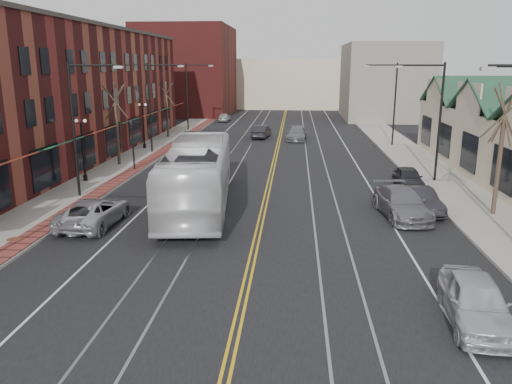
% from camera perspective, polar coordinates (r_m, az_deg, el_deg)
% --- Properties ---
extents(ground, '(160.00, 160.00, 0.00)m').
position_cam_1_polar(ground, '(15.22, -2.74, -17.33)').
color(ground, black).
rests_on(ground, ground).
extents(sidewalk_left, '(4.00, 120.00, 0.15)m').
position_cam_1_polar(sidewalk_left, '(36.46, -17.72, 1.13)').
color(sidewalk_left, gray).
rests_on(sidewalk_left, ground).
extents(sidewalk_right, '(4.00, 120.00, 0.15)m').
position_cam_1_polar(sidewalk_right, '(35.32, 21.31, 0.41)').
color(sidewalk_right, gray).
rests_on(sidewalk_right, ground).
extents(building_left, '(10.00, 50.00, 11.00)m').
position_cam_1_polar(building_left, '(44.97, -23.31, 10.04)').
color(building_left, maroon).
rests_on(building_left, ground).
extents(backdrop_left, '(14.00, 18.00, 14.00)m').
position_cam_1_polar(backdrop_left, '(84.72, -7.79, 13.57)').
color(backdrop_left, maroon).
rests_on(backdrop_left, ground).
extents(backdrop_mid, '(22.00, 14.00, 9.00)m').
position_cam_1_polar(backdrop_mid, '(97.92, 3.57, 12.29)').
color(backdrop_mid, beige).
rests_on(backdrop_mid, ground).
extents(backdrop_right, '(12.00, 16.00, 11.00)m').
position_cam_1_polar(backdrop_right, '(79.01, 14.50, 12.11)').
color(backdrop_right, slate).
rests_on(backdrop_right, ground).
extents(streetlight_l_1, '(3.33, 0.25, 8.00)m').
position_cam_1_polar(streetlight_l_1, '(31.67, -19.48, 8.18)').
color(streetlight_l_1, black).
rests_on(streetlight_l_1, sidewalk_left).
extents(streetlight_l_2, '(3.33, 0.25, 8.00)m').
position_cam_1_polar(streetlight_l_2, '(46.71, -11.56, 10.44)').
color(streetlight_l_2, black).
rests_on(streetlight_l_2, sidewalk_left).
extents(streetlight_l_3, '(3.33, 0.25, 8.00)m').
position_cam_1_polar(streetlight_l_3, '(62.23, -7.49, 11.51)').
color(streetlight_l_3, black).
rests_on(streetlight_l_3, sidewalk_left).
extents(streetlight_r_1, '(3.33, 0.25, 8.00)m').
position_cam_1_polar(streetlight_r_1, '(36.19, 19.67, 8.84)').
color(streetlight_r_1, black).
rests_on(streetlight_r_1, sidewalk_right).
extents(streetlight_r_2, '(3.33, 0.25, 8.00)m').
position_cam_1_polar(streetlight_r_2, '(51.78, 15.14, 10.59)').
color(streetlight_r_2, black).
rests_on(streetlight_r_2, sidewalk_right).
extents(lamppost_l_2, '(0.84, 0.28, 4.27)m').
position_cam_1_polar(lamppost_l_2, '(36.37, -19.14, 4.41)').
color(lamppost_l_2, black).
rests_on(lamppost_l_2, sidewalk_left).
extents(lamppost_l_3, '(0.84, 0.28, 4.27)m').
position_cam_1_polar(lamppost_l_3, '(49.38, -12.73, 7.28)').
color(lamppost_l_3, black).
rests_on(lamppost_l_3, sidewalk_left).
extents(tree_left_near, '(1.78, 1.37, 6.48)m').
position_cam_1_polar(tree_left_near, '(41.60, -15.65, 7.66)').
color(tree_left_near, '#382B21').
rests_on(tree_left_near, sidewalk_left).
extents(tree_left_far, '(1.66, 1.28, 6.02)m').
position_cam_1_polar(tree_left_far, '(56.85, -10.13, 9.38)').
color(tree_left_far, '#382B21').
rests_on(tree_left_far, sidewalk_left).
extents(tree_right_mid, '(1.90, 1.46, 6.93)m').
position_cam_1_polar(tree_right_mid, '(29.24, 26.19, 4.55)').
color(tree_right_mid, '#382B21').
rests_on(tree_right_mid, sidewalk_right).
extents(manhole_far, '(0.60, 0.60, 0.02)m').
position_cam_1_polar(manhole_far, '(25.74, -25.98, -4.87)').
color(manhole_far, '#592D19').
rests_on(manhole_far, sidewalk_left).
extents(traffic_signal, '(0.18, 0.15, 3.80)m').
position_cam_1_polar(traffic_signal, '(39.25, -13.90, 5.67)').
color(traffic_signal, black).
rests_on(traffic_signal, sidewalk_left).
extents(transit_bus, '(4.56, 13.94, 3.81)m').
position_cam_1_polar(transit_bus, '(28.55, -6.65, 1.95)').
color(transit_bus, white).
rests_on(transit_bus, ground).
extents(parked_suv, '(2.57, 5.25, 1.44)m').
position_cam_1_polar(parked_suv, '(26.67, -18.02, -2.20)').
color(parked_suv, '#B0B2B8').
rests_on(parked_suv, ground).
extents(parked_car_a, '(2.18, 4.60, 1.52)m').
position_cam_1_polar(parked_car_a, '(17.52, 23.84, -11.34)').
color(parked_car_a, silver).
rests_on(parked_car_a, ground).
extents(parked_car_b, '(2.02, 4.35, 1.38)m').
position_cam_1_polar(parked_car_b, '(29.07, 18.21, -0.92)').
color(parked_car_b, black).
rests_on(parked_car_b, ground).
extents(parked_car_c, '(2.77, 5.53, 1.54)m').
position_cam_1_polar(parked_car_c, '(27.93, 16.30, -1.22)').
color(parked_car_c, slate).
rests_on(parked_car_c, ground).
extents(parked_car_d, '(1.66, 4.03, 1.37)m').
position_cam_1_polar(parked_car_d, '(34.75, 17.01, 1.58)').
color(parked_car_d, '#222228').
rests_on(parked_car_d, ground).
extents(distant_car_left, '(2.05, 4.50, 1.43)m').
position_cam_1_polar(distant_car_left, '(56.06, 0.61, 6.90)').
color(distant_car_left, black).
rests_on(distant_car_left, ground).
extents(distant_car_right, '(2.30, 5.03, 1.43)m').
position_cam_1_polar(distant_car_right, '(54.65, 4.68, 6.66)').
color(distant_car_right, slate).
rests_on(distant_car_right, ground).
extents(distant_car_far, '(1.54, 3.79, 1.29)m').
position_cam_1_polar(distant_car_far, '(72.70, -3.64, 8.53)').
color(distant_car_far, '#999CA0').
rests_on(distant_car_far, ground).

